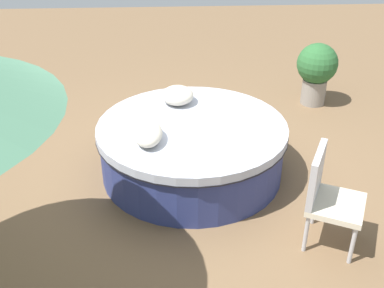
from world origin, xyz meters
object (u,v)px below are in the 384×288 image
object	(u,v)px
round_bed	(192,148)
planter	(317,69)
throw_pillow_0	(178,95)
patio_chair	(327,193)
throw_pillow_1	(148,133)

from	to	relation	value
round_bed	planter	world-z (taller)	planter
throw_pillow_0	patio_chair	size ratio (longest dim) A/B	0.45
throw_pillow_0	patio_chair	world-z (taller)	patio_chair
round_bed	throw_pillow_0	distance (m)	0.74
patio_chair	throw_pillow_1	bearing A→B (deg)	-92.97
patio_chair	planter	xyz separation A→B (m)	(3.11, -0.80, 0.00)
planter	patio_chair	bearing A→B (deg)	165.64
round_bed	patio_chair	world-z (taller)	patio_chair
throw_pillow_1	patio_chair	distance (m)	1.92
throw_pillow_0	planter	distance (m)	2.47
round_bed	throw_pillow_1	distance (m)	0.72
round_bed	planter	xyz separation A→B (m)	(1.84, -1.98, 0.23)
round_bed	throw_pillow_1	bearing A→B (deg)	125.61
throw_pillow_0	planter	size ratio (longest dim) A/B	0.46
throw_pillow_0	round_bed	bearing A→B (deg)	-166.15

